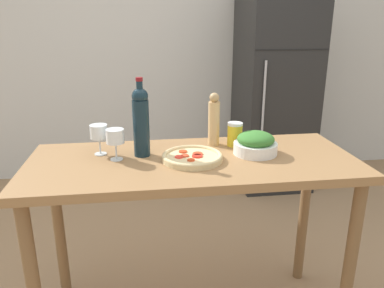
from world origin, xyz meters
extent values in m
cube|color=silver|center=(0.00, 2.10, 1.30)|extent=(6.40, 0.06, 2.60)
cube|color=black|center=(0.99, 1.70, 0.89)|extent=(0.62, 0.71, 1.78)
cube|color=black|center=(0.99, 1.34, 1.28)|extent=(0.61, 0.01, 0.01)
cylinder|color=#B2B2B7|center=(0.77, 1.33, 0.80)|extent=(0.02, 0.02, 0.80)
cube|color=olive|center=(0.00, 0.00, 0.88)|extent=(1.49, 0.62, 0.04)
cylinder|color=brown|center=(0.68, -0.25, 0.43)|extent=(0.06, 0.06, 0.86)
cylinder|color=brown|center=(-0.68, 0.25, 0.43)|extent=(0.06, 0.06, 0.86)
cylinder|color=brown|center=(0.68, 0.25, 0.43)|extent=(0.06, 0.06, 0.86)
cylinder|color=#142833|center=(-0.23, 0.08, 1.03)|extent=(0.07, 0.07, 0.26)
sphere|color=#142833|center=(-0.23, 0.08, 1.18)|extent=(0.07, 0.07, 0.07)
cylinder|color=#142833|center=(-0.23, 0.08, 1.21)|extent=(0.03, 0.03, 0.07)
cylinder|color=maroon|center=(-0.23, 0.08, 1.25)|extent=(0.03, 0.03, 0.02)
cylinder|color=silver|center=(-0.34, 0.03, 0.90)|extent=(0.06, 0.06, 0.00)
cylinder|color=silver|center=(-0.34, 0.03, 0.94)|extent=(0.01, 0.01, 0.08)
cylinder|color=white|center=(-0.34, 0.03, 1.01)|extent=(0.08, 0.08, 0.06)
cylinder|color=maroon|center=(-0.34, 0.03, 0.99)|extent=(0.07, 0.07, 0.02)
cylinder|color=silver|center=(-0.42, 0.12, 0.90)|extent=(0.06, 0.06, 0.00)
cylinder|color=silver|center=(-0.42, 0.12, 0.94)|extent=(0.01, 0.01, 0.08)
cylinder|color=white|center=(-0.42, 0.12, 1.01)|extent=(0.08, 0.08, 0.06)
cylinder|color=maroon|center=(-0.42, 0.12, 0.98)|extent=(0.07, 0.07, 0.01)
cylinder|color=tan|center=(0.13, 0.19, 1.01)|extent=(0.06, 0.06, 0.22)
sphere|color=tan|center=(0.13, 0.19, 1.14)|extent=(0.05, 0.05, 0.05)
cylinder|color=white|center=(0.30, 0.03, 0.92)|extent=(0.20, 0.20, 0.05)
ellipsoid|color=#38752D|center=(0.30, 0.03, 0.97)|extent=(0.17, 0.17, 0.07)
cylinder|color=#DBC189|center=(-0.01, -0.02, 0.91)|extent=(0.27, 0.27, 0.02)
torus|color=#DBC189|center=(-0.01, -0.02, 0.92)|extent=(0.27, 0.27, 0.02)
cylinder|color=red|center=(0.02, 0.00, 0.92)|extent=(0.05, 0.05, 0.01)
cylinder|color=red|center=(-0.02, -0.07, 0.92)|extent=(0.03, 0.03, 0.01)
cylinder|color=red|center=(0.01, -0.03, 0.92)|extent=(0.05, 0.05, 0.01)
cylinder|color=red|center=(-0.04, 0.04, 0.92)|extent=(0.04, 0.04, 0.01)
cylinder|color=#D94225|center=(-0.04, -0.02, 0.92)|extent=(0.03, 0.03, 0.01)
cylinder|color=red|center=(-0.07, -0.03, 0.92)|extent=(0.04, 0.04, 0.01)
cylinder|color=yellow|center=(0.23, 0.16, 0.95)|extent=(0.07, 0.07, 0.11)
cylinder|color=white|center=(0.23, 0.16, 1.01)|extent=(0.08, 0.08, 0.01)
camera|label=1|loc=(-0.22, -1.58, 1.49)|focal=35.00mm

